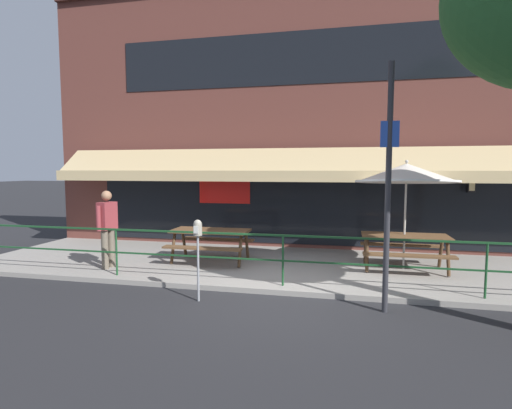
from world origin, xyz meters
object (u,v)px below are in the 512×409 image
(picnic_table_centre, at_px, (405,242))
(pedestrian_walking, at_px, (107,225))
(picnic_table_left, at_px, (210,236))
(parking_meter_near, at_px, (198,236))
(street_sign_pole, at_px, (388,186))
(patio_umbrella_centre, at_px, (406,174))

(picnic_table_centre, xyz_separation_m, pedestrian_walking, (-6.37, -1.21, 0.35))
(picnic_table_left, bearing_deg, pedestrian_walking, -153.36)
(pedestrian_walking, xyz_separation_m, parking_meter_near, (2.64, -1.41, 0.09))
(street_sign_pole, bearing_deg, pedestrian_walking, 167.52)
(picnic_table_left, height_order, pedestrian_walking, pedestrian_walking)
(picnic_table_left, xyz_separation_m, picnic_table_centre, (4.34, 0.19, 0.00))
(picnic_table_centre, bearing_deg, street_sign_pole, -104.33)
(picnic_table_left, height_order, street_sign_pole, street_sign_pole)
(picnic_table_left, distance_m, parking_meter_near, 2.54)
(parking_meter_near, bearing_deg, picnic_table_centre, 35.10)
(picnic_table_left, relative_size, parking_meter_near, 1.27)
(picnic_table_centre, xyz_separation_m, parking_meter_near, (-3.73, -2.62, 0.44))
(picnic_table_centre, bearing_deg, parking_meter_near, -144.90)
(pedestrian_walking, distance_m, street_sign_pole, 5.95)
(parking_meter_near, bearing_deg, patio_umbrella_centre, 36.14)
(parking_meter_near, xyz_separation_m, street_sign_pole, (3.10, 0.14, 0.86))
(parking_meter_near, height_order, street_sign_pole, street_sign_pole)
(patio_umbrella_centre, height_order, pedestrian_walking, patio_umbrella_centre)
(picnic_table_left, bearing_deg, parking_meter_near, -75.90)
(pedestrian_walking, distance_m, parking_meter_near, 2.99)
(picnic_table_centre, relative_size, parking_meter_near, 1.27)
(street_sign_pole, bearing_deg, picnic_table_centre, 75.67)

